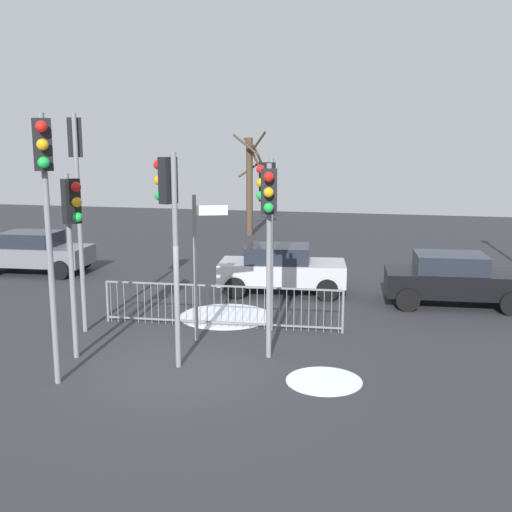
% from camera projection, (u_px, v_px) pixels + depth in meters
% --- Properties ---
extents(ground_plane, '(60.00, 60.00, 0.00)m').
position_uv_depth(ground_plane, '(179.00, 369.00, 11.85)').
color(ground_plane, '#2D2D33').
extents(traffic_light_rear_right, '(0.35, 0.56, 4.08)m').
position_uv_depth(traffic_light_rear_right, '(269.00, 218.00, 11.86)').
color(traffic_light_rear_right, slate).
rests_on(traffic_light_rear_right, ground).
extents(traffic_light_foreground_right, '(0.50, 0.43, 3.88)m').
position_uv_depth(traffic_light_foreground_right, '(72.00, 225.00, 11.92)').
color(traffic_light_foreground_right, slate).
rests_on(traffic_light_foreground_right, ground).
extents(traffic_light_mid_right, '(0.43, 0.50, 4.99)m').
position_uv_depth(traffic_light_mid_right, '(46.00, 191.00, 10.38)').
color(traffic_light_mid_right, slate).
rests_on(traffic_light_mid_right, ground).
extents(traffic_light_foreground_left, '(0.39, 0.53, 4.16)m').
position_uv_depth(traffic_light_foreground_left, '(268.00, 206.00, 13.74)').
color(traffic_light_foreground_left, slate).
rests_on(traffic_light_foreground_left, ground).
extents(traffic_light_rear_left, '(0.54, 0.39, 4.31)m').
position_uv_depth(traffic_light_rear_left, '(169.00, 211.00, 11.51)').
color(traffic_light_rear_left, slate).
rests_on(traffic_light_rear_left, ground).
extents(traffic_light_mid_left, '(0.43, 0.51, 5.17)m').
position_uv_depth(traffic_light_mid_left, '(77.00, 175.00, 13.77)').
color(traffic_light_mid_left, slate).
rests_on(traffic_light_mid_left, ground).
extents(direction_sign_post, '(0.74, 0.33, 3.36)m').
position_uv_depth(direction_sign_post, '(198.00, 261.00, 13.30)').
color(direction_sign_post, slate).
rests_on(direction_sign_post, ground).
extents(pedestrian_guard_railing, '(6.00, 0.49, 1.07)m').
position_uv_depth(pedestrian_guard_railing, '(221.00, 306.00, 14.55)').
color(pedestrian_guard_railing, slate).
rests_on(pedestrian_guard_railing, ground).
extents(car_grey_mid, '(3.93, 2.20, 1.47)m').
position_uv_depth(car_grey_mid, '(34.00, 252.00, 20.88)').
color(car_grey_mid, slate).
rests_on(car_grey_mid, ground).
extents(car_silver_far, '(4.00, 2.38, 1.47)m').
position_uv_depth(car_silver_far, '(281.00, 268.00, 17.99)').
color(car_silver_far, '#B2B5BA').
rests_on(car_silver_far, ground).
extents(car_black_near, '(3.93, 2.20, 1.47)m').
position_uv_depth(car_black_near, '(453.00, 279.00, 16.58)').
color(car_black_near, black).
rests_on(car_black_near, ground).
extents(bare_tree_left, '(1.61, 1.59, 5.22)m').
position_uv_depth(bare_tree_left, '(250.00, 182.00, 29.60)').
color(bare_tree_left, '#473828').
rests_on(bare_tree_left, ground).
extents(snow_patch_kerb, '(2.45, 2.45, 0.01)m').
position_uv_depth(snow_patch_kerb, '(226.00, 316.00, 15.58)').
color(snow_patch_kerb, white).
rests_on(snow_patch_kerb, ground).
extents(snow_patch_island, '(1.46, 1.46, 0.01)m').
position_uv_depth(snow_patch_island, '(324.00, 381.00, 11.24)').
color(snow_patch_island, white).
rests_on(snow_patch_island, ground).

